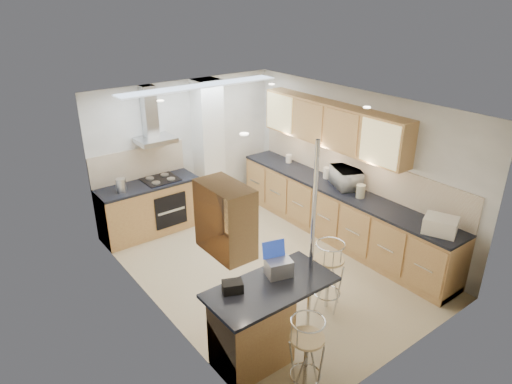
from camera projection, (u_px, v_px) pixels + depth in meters
ground at (268, 266)px, 7.06m from camera, size 4.80×4.80×0.00m
room_shell at (270, 161)px, 6.88m from camera, size 3.64×4.84×2.51m
right_counter at (338, 213)px, 7.70m from camera, size 0.63×4.40×0.92m
back_counter at (150, 208)px, 7.87m from camera, size 1.70×0.63×0.92m
peninsula at (271, 320)px, 5.19m from camera, size 1.47×0.72×0.94m
microwave at (346, 177)px, 7.51m from camera, size 0.59×0.68×0.32m
laptop at (279, 268)px, 5.15m from camera, size 0.33×0.28×0.20m
bag at (233, 287)px, 4.88m from camera, size 0.26×0.23×0.12m
bar_stool_near at (306, 356)px, 4.69m from camera, size 0.50×0.50×0.93m
bar_stool_end at (328, 276)px, 5.95m from camera, size 0.56×0.56×0.98m
jar_a at (327, 173)px, 7.86m from camera, size 0.16×0.16×0.19m
jar_b at (289, 159)px, 8.58m from camera, size 0.14×0.14×0.15m
jar_c at (361, 191)px, 7.12m from camera, size 0.17×0.17×0.21m
jar_d at (351, 188)px, 7.35m from camera, size 0.12×0.12×0.13m
bread_bin at (440, 225)px, 6.09m from camera, size 0.47×0.52×0.22m
kettle at (121, 185)px, 7.31m from camera, size 0.16×0.16×0.23m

